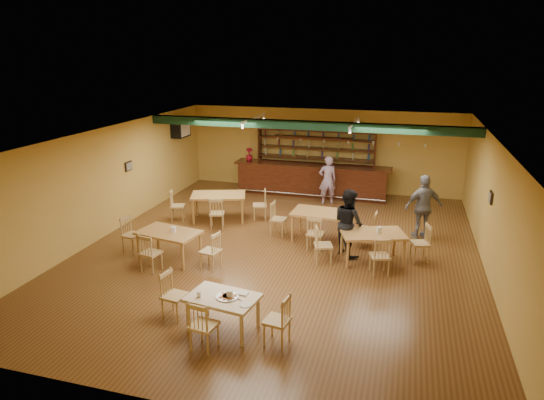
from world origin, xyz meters
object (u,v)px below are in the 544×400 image
(patron_right_a, at_px, (348,222))
(near_table, at_px, (223,313))
(dining_table_a, at_px, (219,207))
(patron_bar, at_px, (328,180))
(dining_table_c, at_px, (170,246))
(dining_table_b, at_px, (322,226))
(bar_counter, at_px, (311,180))
(dining_table_d, at_px, (372,247))

(patron_right_a, bearing_deg, near_table, 114.43)
(dining_table_a, height_order, near_table, dining_table_a)
(near_table, relative_size, patron_bar, 0.77)
(dining_table_a, bearing_deg, patron_bar, 23.43)
(dining_table_c, bearing_deg, patron_bar, 72.55)
(dining_table_b, xyz_separation_m, patron_right_a, (0.80, -0.80, 0.46))
(bar_counter, bearing_deg, dining_table_d, -63.87)
(dining_table_a, bearing_deg, patron_right_a, -38.55)
(bar_counter, distance_m, dining_table_d, 5.84)
(dining_table_a, height_order, dining_table_b, dining_table_a)
(dining_table_a, relative_size, near_table, 1.28)
(dining_table_b, xyz_separation_m, dining_table_d, (1.44, -1.08, -0.03))
(dining_table_a, bearing_deg, dining_table_c, -108.65)
(bar_counter, relative_size, patron_bar, 3.41)
(dining_table_b, height_order, near_table, dining_table_b)
(dining_table_c, height_order, dining_table_d, dining_table_d)
(patron_bar, relative_size, patron_right_a, 0.95)
(dining_table_d, bearing_deg, bar_counter, 97.16)
(dining_table_c, bearing_deg, dining_table_a, 99.31)
(dining_table_b, bearing_deg, dining_table_c, -142.12)
(patron_bar, bearing_deg, dining_table_a, 20.38)
(dining_table_a, relative_size, dining_table_c, 1.08)
(bar_counter, relative_size, dining_table_d, 3.70)
(dining_table_c, distance_m, patron_right_a, 4.50)
(dining_table_c, height_order, patron_bar, patron_bar)
(bar_counter, relative_size, dining_table_c, 3.74)
(dining_table_c, relative_size, near_table, 1.18)
(dining_table_d, height_order, patron_bar, patron_bar)
(dining_table_b, height_order, patron_bar, patron_bar)
(dining_table_a, distance_m, dining_table_b, 3.44)
(bar_counter, height_order, patron_bar, patron_bar)
(patron_bar, bearing_deg, patron_right_a, 85.60)
(near_table, bearing_deg, dining_table_a, 121.13)
(dining_table_d, height_order, near_table, dining_table_d)
(dining_table_d, xyz_separation_m, patron_bar, (-1.86, 4.41, 0.44))
(bar_counter, distance_m, dining_table_c, 6.90)
(dining_table_b, bearing_deg, dining_table_d, -33.67)
(dining_table_a, height_order, patron_right_a, patron_right_a)
(bar_counter, height_order, dining_table_c, bar_counter)
(bar_counter, relative_size, near_table, 4.40)
(patron_bar, bearing_deg, dining_table_b, 76.35)
(dining_table_b, bearing_deg, dining_table_a, 170.22)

